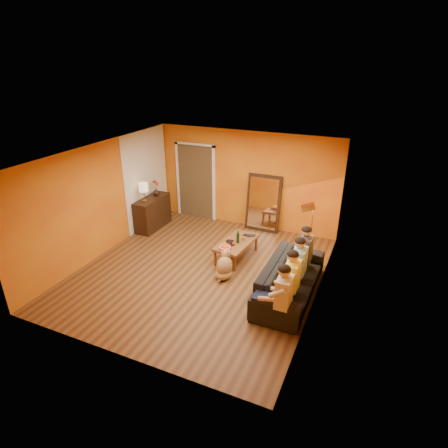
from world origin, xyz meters
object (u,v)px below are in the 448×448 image
at_px(sideboard, 153,213).
at_px(dog, 224,265).
at_px(person_far_right, 305,253).
at_px(laptop, 249,236).
at_px(person_far_left, 284,297).
at_px(person_mid_left, 292,280).
at_px(sofa, 290,279).
at_px(coffee_table, 236,249).
at_px(person_mid_right, 299,266).
at_px(table_lamp, 144,192).
at_px(wine_bottle, 238,237).
at_px(tumbler, 243,239).
at_px(vase, 156,192).
at_px(floor_lamp, 311,236).
at_px(mirror_frame, 263,203).

distance_m(sideboard, dog, 3.22).
xyz_separation_m(person_far_right, laptop, (-1.46, 0.63, -0.18)).
relative_size(person_far_left, person_mid_left, 1.00).
distance_m(sofa, coffee_table, 1.78).
distance_m(person_mid_left, person_mid_right, 0.55).
bearing_deg(table_lamp, laptop, -0.03).
xyz_separation_m(coffee_table, person_mid_left, (1.64, -1.38, 0.40)).
relative_size(coffee_table, person_mid_right, 1.00).
xyz_separation_m(person_mid_right, laptop, (-1.46, 1.18, -0.18)).
bearing_deg(table_lamp, coffee_table, -7.33).
distance_m(table_lamp, sofa, 4.49).
distance_m(dog, wine_bottle, 0.89).
bearing_deg(laptop, tumbler, -122.92).
bearing_deg(person_far_right, sideboard, 167.97).
bearing_deg(vase, floor_lamp, -7.23).
xyz_separation_m(coffee_table, person_far_left, (1.64, -1.93, 0.40)).
bearing_deg(coffee_table, floor_lamp, 17.98).
bearing_deg(mirror_frame, table_lamp, -153.68).
height_order(mirror_frame, sofa, mirror_frame).
relative_size(sofa, person_far_right, 1.92).
bearing_deg(sofa, vase, 66.64).
height_order(sofa, person_mid_left, person_mid_left).
relative_size(coffee_table, laptop, 4.18).
distance_m(coffee_table, person_mid_left, 2.18).
distance_m(coffee_table, tumbler, 0.30).
bearing_deg(mirror_frame, coffee_table, -91.93).
xyz_separation_m(table_lamp, wine_bottle, (2.78, -0.40, -0.53)).
bearing_deg(table_lamp, person_far_right, -8.22).
relative_size(sideboard, dog, 1.89).
bearing_deg(person_far_right, laptop, 156.64).
relative_size(sideboard, person_mid_left, 0.97).
height_order(person_mid_left, tumbler, person_mid_left).
height_order(coffee_table, tumbler, tumbler).
relative_size(sofa, person_far_left, 1.92).
relative_size(person_far_left, vase, 6.38).
height_order(dog, person_mid_left, person_mid_left).
distance_m(table_lamp, person_far_right, 4.44).
bearing_deg(person_far_right, dog, -158.16).
relative_size(person_far_left, person_mid_right, 1.00).
height_order(sofa, tumbler, sofa).
bearing_deg(person_far_right, floor_lamp, 92.72).
relative_size(tumbler, laptop, 0.30).
bearing_deg(table_lamp, vase, 90.00).
bearing_deg(mirror_frame, vase, -163.43).
distance_m(sofa, vase, 4.66).
xyz_separation_m(coffee_table, person_mid_right, (1.64, -0.83, 0.40)).
xyz_separation_m(sideboard, person_mid_left, (4.37, -2.03, 0.18)).
relative_size(mirror_frame, wine_bottle, 4.90).
bearing_deg(tumbler, person_mid_right, -32.03).
bearing_deg(vase, person_far_right, -15.13).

